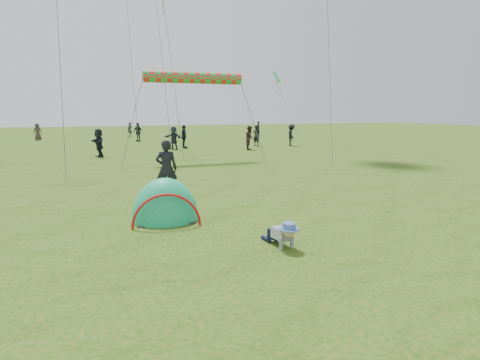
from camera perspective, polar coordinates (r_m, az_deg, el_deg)
name	(u,v)px	position (r m, az deg, el deg)	size (l,w,h in m)	color
ground	(218,242)	(8.27, -3.43, -9.46)	(140.00, 140.00, 0.00)	#174C0A
crawling_toddler	(283,233)	(7.96, 6.52, -8.07)	(0.54, 0.76, 0.59)	black
popup_tent	(166,220)	(10.06, -11.25, -5.99)	(1.74, 1.43, 2.25)	#019C51
standing_adult	(167,169)	(12.57, -11.13, 1.71)	(0.69, 0.45, 1.90)	black
crowd_person_0	(130,129)	(44.52, -16.43, 7.40)	(0.58, 0.38, 1.58)	black
crowd_person_1	(250,138)	(27.81, 1.52, 6.43)	(0.85, 0.66, 1.75)	#312423
crowd_person_2	(184,137)	(29.43, -8.52, 6.57)	(1.05, 0.44, 1.78)	#1C252C
crowd_person_4	(38,132)	(42.18, -28.47, 6.48)	(0.81, 0.53, 1.66)	#3C312B
crowd_person_5	(174,138)	(28.55, -10.07, 6.34)	(1.59, 0.51, 1.71)	#232B3C
crowd_person_6	(256,136)	(31.02, 2.51, 6.77)	(0.61, 0.40, 1.68)	black
crowd_person_11	(99,143)	(25.09, -20.70, 5.33)	(1.62, 0.52, 1.75)	black
crowd_person_12	(258,128)	(44.72, 2.77, 7.85)	(0.59, 0.39, 1.63)	black
crowd_person_14	(138,132)	(36.98, -15.30, 7.07)	(1.03, 0.43, 1.76)	black
crowd_person_15	(291,135)	(31.36, 7.83, 6.81)	(1.14, 0.66, 1.77)	black
rainbow_tube_kite	(194,78)	(21.90, -7.08, 15.21)	(0.64, 0.64, 5.55)	red
diamond_kite_9	(277,78)	(39.44, 5.63, 15.28)	(1.21, 1.21, 0.00)	green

